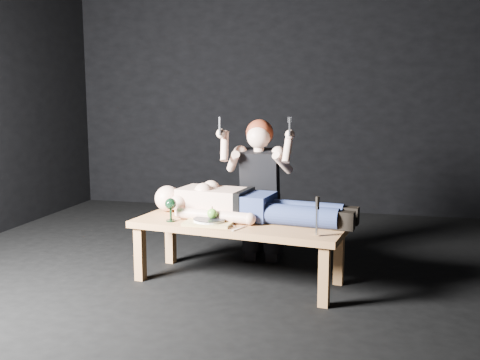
{
  "coord_description": "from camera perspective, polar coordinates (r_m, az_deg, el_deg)",
  "views": [
    {
      "loc": [
        1.05,
        -3.86,
        1.34
      ],
      "look_at": [
        0.15,
        -0.11,
        0.75
      ],
      "focal_mm": 40.51,
      "sensor_mm": 36.0,
      "label": 1
    }
  ],
  "objects": [
    {
      "name": "knife_flat",
      "position": [
        3.71,
        -0.1,
        -5.13
      ],
      "size": [
        0.07,
        0.16,
        0.01
      ],
      "primitive_type": "cube",
      "rotation": [
        0.0,
        0.0,
        -0.35
      ],
      "color": "#B2B2B7",
      "rests_on": "table"
    },
    {
      "name": "kneeling_woman",
      "position": [
        4.37,
        2.26,
        -1.02
      ],
      "size": [
        0.65,
        0.73,
        1.21
      ],
      "primitive_type": null,
      "rotation": [
        0.0,
        0.0,
        0.01
      ],
      "color": "black",
      "rests_on": "ground"
    },
    {
      "name": "back_wall",
      "position": [
        6.45,
        4.13,
        10.12
      ],
      "size": [
        5.0,
        0.0,
        5.0
      ],
      "primitive_type": "plane",
      "rotation": [
        1.57,
        0.0,
        0.0
      ],
      "color": "black",
      "rests_on": "ground"
    },
    {
      "name": "plate",
      "position": [
        3.86,
        -3.25,
        -4.22
      ],
      "size": [
        0.23,
        0.23,
        0.02
      ],
      "primitive_type": "cylinder",
      "rotation": [
        0.0,
        0.0,
        -0.02
      ],
      "color": "white",
      "rests_on": "serving_tray"
    },
    {
      "name": "ground",
      "position": [
        4.22,
        -1.73,
        -9.82
      ],
      "size": [
        5.0,
        5.0,
        0.0
      ],
      "primitive_type": "plane",
      "color": "black",
      "rests_on": "ground"
    },
    {
      "name": "lying_man",
      "position": [
        3.99,
        1.13,
        -2.31
      ],
      "size": [
        1.55,
        0.67,
        0.26
      ],
      "primitive_type": null,
      "rotation": [
        0.0,
        0.0,
        -0.15
      ],
      "color": "#D4A68E",
      "rests_on": "table"
    },
    {
      "name": "carving_knife",
      "position": [
        3.53,
        8.13,
        -3.82
      ],
      "size": [
        0.04,
        0.04,
        0.26
      ],
      "primitive_type": null,
      "rotation": [
        0.0,
        0.0,
        -0.15
      ],
      "color": "#B2B2B7",
      "rests_on": "table"
    },
    {
      "name": "table",
      "position": [
        3.97,
        -0.17,
        -7.61
      ],
      "size": [
        1.6,
        0.79,
        0.45
      ],
      "primitive_type": "cube",
      "rotation": [
        0.0,
        0.0,
        -0.15
      ],
      "color": "#AA683B",
      "rests_on": "ground"
    },
    {
      "name": "goblet",
      "position": [
        3.95,
        -7.31,
        -3.13
      ],
      "size": [
        0.09,
        0.09,
        0.17
      ],
      "primitive_type": null,
      "rotation": [
        0.0,
        0.0,
        -0.15
      ],
      "color": "black",
      "rests_on": "table"
    },
    {
      "name": "spoon_flat",
      "position": [
        3.83,
        -0.86,
        -4.71
      ],
      "size": [
        0.09,
        0.15,
        0.01
      ],
      "primitive_type": "cube",
      "rotation": [
        0.0,
        0.0,
        0.49
      ],
      "color": "#B2B2B7",
      "rests_on": "table"
    },
    {
      "name": "serving_tray",
      "position": [
        3.86,
        -3.25,
        -4.49
      ],
      "size": [
        0.34,
        0.25,
        0.02
      ],
      "primitive_type": "cube",
      "rotation": [
        0.0,
        0.0,
        -0.02
      ],
      "color": "tan",
      "rests_on": "table"
    },
    {
      "name": "apple",
      "position": [
        3.85,
        -2.94,
        -3.55
      ],
      "size": [
        0.07,
        0.07,
        0.07
      ],
      "primitive_type": "sphere",
      "color": "#2E8F1D",
      "rests_on": "plate"
    },
    {
      "name": "fork_flat",
      "position": [
        3.89,
        -5.58,
        -4.55
      ],
      "size": [
        0.03,
        0.16,
        0.01
      ],
      "primitive_type": "cube",
      "rotation": [
        0.0,
        0.0,
        0.09
      ],
      "color": "#B2B2B7",
      "rests_on": "table"
    }
  ]
}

